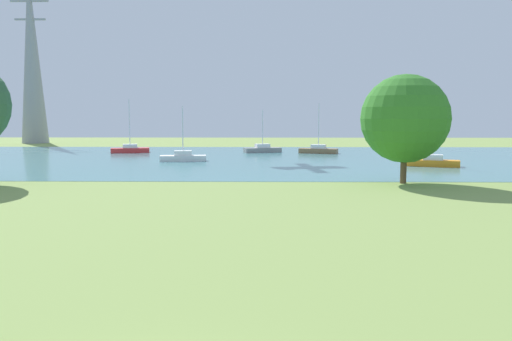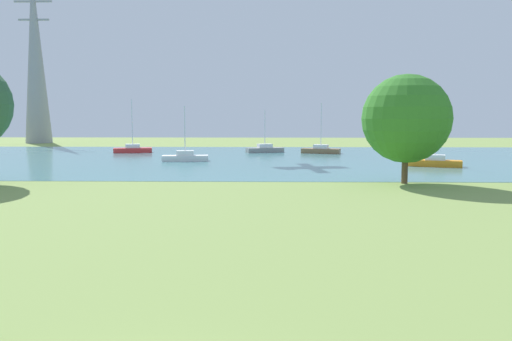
{
  "view_description": "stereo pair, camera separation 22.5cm",
  "coord_description": "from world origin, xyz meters",
  "px_view_note": "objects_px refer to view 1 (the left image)",
  "views": [
    {
      "loc": [
        2.28,
        -7.09,
        4.9
      ],
      "look_at": [
        1.84,
        20.75,
        1.85
      ],
      "focal_mm": 35.99,
      "sensor_mm": 36.0,
      "label": 1
    },
    {
      "loc": [
        2.51,
        -7.08,
        4.9
      ],
      "look_at": [
        1.84,
        20.75,
        1.85
      ],
      "focal_mm": 35.99,
      "sensor_mm": 36.0,
      "label": 2
    }
  ],
  "objects_px": {
    "sailboat_white": "(183,157)",
    "electricity_pylon": "(32,55)",
    "sailboat_red": "(130,149)",
    "sailboat_gray": "(262,149)",
    "sailboat_brown": "(318,150)",
    "sailboat_orange": "(433,162)",
    "tree_west_far": "(405,119)"
  },
  "relations": [
    {
      "from": "sailboat_orange",
      "to": "sailboat_red",
      "type": "bearing_deg",
      "value": 153.05
    },
    {
      "from": "sailboat_red",
      "to": "electricity_pylon",
      "type": "xyz_separation_m",
      "value": [
        -22.21,
        22.38,
        14.43
      ]
    },
    {
      "from": "sailboat_white",
      "to": "electricity_pylon",
      "type": "xyz_separation_m",
      "value": [
        -30.9,
        34.25,
        14.44
      ]
    },
    {
      "from": "tree_west_far",
      "to": "electricity_pylon",
      "type": "relative_size",
      "value": 0.26
    },
    {
      "from": "sailboat_brown",
      "to": "sailboat_white",
      "type": "distance_m",
      "value": 19.02
    },
    {
      "from": "sailboat_red",
      "to": "electricity_pylon",
      "type": "bearing_deg",
      "value": 134.78
    },
    {
      "from": "sailboat_gray",
      "to": "electricity_pylon",
      "type": "xyz_separation_m",
      "value": [
        -39.19,
        21.58,
        14.44
      ]
    },
    {
      "from": "sailboat_red",
      "to": "tree_west_far",
      "type": "distance_m",
      "value": 39.85
    },
    {
      "from": "sailboat_brown",
      "to": "electricity_pylon",
      "type": "xyz_separation_m",
      "value": [
        -46.26,
        23.03,
        14.43
      ]
    },
    {
      "from": "sailboat_red",
      "to": "sailboat_white",
      "type": "relative_size",
      "value": 1.18
    },
    {
      "from": "sailboat_brown",
      "to": "sailboat_orange",
      "type": "relative_size",
      "value": 1.09
    },
    {
      "from": "tree_west_far",
      "to": "sailboat_orange",
      "type": "bearing_deg",
      "value": 63.43
    },
    {
      "from": "sailboat_gray",
      "to": "sailboat_brown",
      "type": "bearing_deg",
      "value": -11.65
    },
    {
      "from": "sailboat_gray",
      "to": "electricity_pylon",
      "type": "distance_m",
      "value": 47.01
    },
    {
      "from": "sailboat_brown",
      "to": "tree_west_far",
      "type": "xyz_separation_m",
      "value": [
        3.09,
        -28.23,
        4.14
      ]
    },
    {
      "from": "sailboat_brown",
      "to": "electricity_pylon",
      "type": "relative_size",
      "value": 0.21
    },
    {
      "from": "sailboat_brown",
      "to": "sailboat_gray",
      "type": "relative_size",
      "value": 1.15
    },
    {
      "from": "sailboat_white",
      "to": "electricity_pylon",
      "type": "distance_m",
      "value": 48.34
    },
    {
      "from": "sailboat_brown",
      "to": "tree_west_far",
      "type": "distance_m",
      "value": 28.7
    },
    {
      "from": "tree_west_far",
      "to": "electricity_pylon",
      "type": "distance_m",
      "value": 71.9
    },
    {
      "from": "tree_west_far",
      "to": "electricity_pylon",
      "type": "height_order",
      "value": "electricity_pylon"
    },
    {
      "from": "sailboat_brown",
      "to": "sailboat_white",
      "type": "height_order",
      "value": "sailboat_brown"
    },
    {
      "from": "sailboat_red",
      "to": "electricity_pylon",
      "type": "height_order",
      "value": "electricity_pylon"
    },
    {
      "from": "sailboat_white",
      "to": "tree_west_far",
      "type": "relative_size",
      "value": 0.74
    },
    {
      "from": "sailboat_gray",
      "to": "sailboat_red",
      "type": "bearing_deg",
      "value": -177.29
    },
    {
      "from": "sailboat_brown",
      "to": "sailboat_white",
      "type": "relative_size",
      "value": 1.1
    },
    {
      "from": "sailboat_orange",
      "to": "electricity_pylon",
      "type": "distance_m",
      "value": 69.38
    },
    {
      "from": "sailboat_brown",
      "to": "sailboat_gray",
      "type": "height_order",
      "value": "sailboat_brown"
    },
    {
      "from": "sailboat_red",
      "to": "sailboat_white",
      "type": "bearing_deg",
      "value": -53.79
    },
    {
      "from": "sailboat_brown",
      "to": "electricity_pylon",
      "type": "bearing_deg",
      "value": 153.53
    },
    {
      "from": "sailboat_gray",
      "to": "electricity_pylon",
      "type": "bearing_deg",
      "value": 151.17
    },
    {
      "from": "sailboat_brown",
      "to": "electricity_pylon",
      "type": "distance_m",
      "value": 53.66
    }
  ]
}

